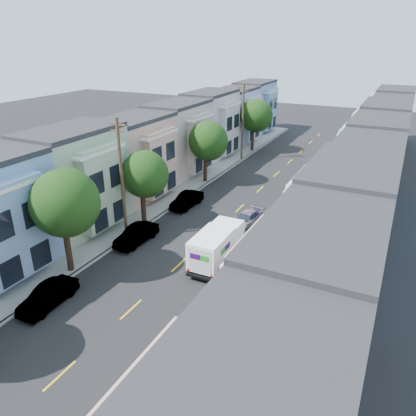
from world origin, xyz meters
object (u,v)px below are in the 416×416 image
Objects in this scene: parked_right_a at (182,347)px; parked_right_b at (232,283)px; fedex_truck at (216,245)px; lead_sedan at (246,219)px; tree_d at (207,141)px; tree_far_r at (346,141)px; parked_left_d at (187,200)px; tree_b at (64,203)px; parked_left_b at (48,296)px; utility_pole_near at (122,180)px; utility_pole_far at (243,122)px; tree_c at (144,174)px; parked_left_c at (136,235)px; parked_right_c at (306,189)px; tree_e at (256,116)px; parked_right_d at (327,162)px; motorcycle at (151,394)px.

parked_right_b reaches higher than parked_right_a.
fedex_truck is 7.12m from lead_sedan.
tree_far_r is (13.20, 12.41, -1.25)m from tree_d.
tree_d reaches higher than parked_left_d.
lead_sedan is at bearing 92.56° from fedex_truck.
lead_sedan is at bearing 57.09° from tree_b.
parked_left_b is (1.40, -25.42, -4.23)m from tree_d.
utility_pole_near is 1.00× the size of utility_pole_far.
tree_c is 13.53m from parked_right_b.
parked_left_b is at bearing -82.00° from utility_pole_near.
parked_left_c is at bearing -68.43° from tree_c.
parked_right_c reaches higher than parked_right_a.
parked_right_b is at bearing -93.65° from tree_far_r.
parked_left_b is 11.80m from parked_right_b.
utility_pole_near is at bearing -115.33° from tree_far_r.
lead_sedan is (8.28, 6.54, -4.53)m from utility_pole_near.
parked_left_b is (-7.28, -9.45, -0.84)m from fedex_truck.
tree_e is 12.49m from parked_right_d.
parked_left_d is at bearing -120.42° from parked_right_d.
tree_far_r is 1.31× the size of parked_right_b.
utility_pole_near is 2.42× the size of parked_left_b.
tree_far_r is 2.93× the size of motorcycle.
parked_right_b is (11.20, -3.38, -4.50)m from utility_pole_near.
parked_right_b is (9.80, -11.39, -0.06)m from parked_left_d.
utility_pole_far is 21.62m from lead_sedan.
tree_e is 23.41m from parked_left_d.
parked_right_b is at bearing -92.90° from parked_right_c.
utility_pole_near reaches higher than tree_d.
tree_e reaches higher than parked_left_b.
parked_left_d is at bearing -79.35° from tree_d.
tree_b is at bearing -90.00° from utility_pole_far.
tree_far_r is (13.20, 34.13, -1.76)m from tree_b.
utility_pole_far is 2.28× the size of parked_right_a.
parked_left_b is at bearing -86.84° from tree_d.
utility_pole_far is 18.58m from parked_left_d.
tree_b is at bearing 128.95° from motorcycle.
parked_left_c reaches higher than parked_left_d.
lead_sedan is (8.28, 12.79, -4.81)m from tree_b.
tree_b is 0.78× the size of utility_pole_near.
tree_b is 9.31m from tree_c.
tree_d reaches higher than parked_left_b.
parked_left_b is 10.37m from motorcycle.
tree_d is 28.20m from parked_right_a.
parked_right_a is (11.20, -36.05, -4.54)m from utility_pole_far.
tree_far_r is 38.11m from parked_right_a.
tree_c reaches higher than tree_far_r.
parked_right_b reaches higher than lead_sedan.
parked_left_d is (1.40, 14.26, -4.71)m from tree_b.
parked_left_b is (-6.88, -16.50, 0.07)m from lead_sedan.
tree_b is at bearing -100.61° from parked_left_c.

